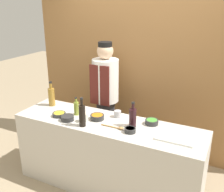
{
  "coord_description": "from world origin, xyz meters",
  "views": [
    {
      "loc": [
        1.25,
        -2.41,
        2.19
      ],
      "look_at": [
        0.0,
        0.13,
        1.16
      ],
      "focal_mm": 42.0,
      "sensor_mm": 36.0,
      "label": 1
    }
  ],
  "objects_px": {
    "sauce_bowl_yellow": "(59,114)",
    "cup_steel": "(118,114)",
    "bottle_vinegar": "(52,96)",
    "bottle_oil": "(76,108)",
    "sauce_bowl_brown": "(67,118)",
    "bottle_wine": "(133,117)",
    "chef_center": "(105,98)",
    "wooden_spoon": "(116,127)",
    "sauce_bowl_red": "(130,130)",
    "cup_cream": "(84,118)",
    "sauce_bowl_orange": "(97,117)",
    "cutting_board": "(175,139)",
    "sauce_bowl_green": "(152,122)",
    "bottle_soy": "(82,115)"
  },
  "relations": [
    {
      "from": "sauce_bowl_yellow",
      "to": "bottle_oil",
      "type": "relative_size",
      "value": 0.7
    },
    {
      "from": "sauce_bowl_yellow",
      "to": "cutting_board",
      "type": "height_order",
      "value": "sauce_bowl_yellow"
    },
    {
      "from": "cutting_board",
      "to": "cup_cream",
      "type": "xyz_separation_m",
      "value": [
        -1.03,
        -0.05,
        0.04
      ]
    },
    {
      "from": "bottle_soy",
      "to": "bottle_oil",
      "type": "distance_m",
      "value": 0.33
    },
    {
      "from": "sauce_bowl_green",
      "to": "cup_steel",
      "type": "height_order",
      "value": "cup_steel"
    },
    {
      "from": "bottle_wine",
      "to": "cup_cream",
      "type": "distance_m",
      "value": 0.56
    },
    {
      "from": "sauce_bowl_green",
      "to": "cup_cream",
      "type": "height_order",
      "value": "cup_cream"
    },
    {
      "from": "cutting_board",
      "to": "wooden_spoon",
      "type": "height_order",
      "value": "wooden_spoon"
    },
    {
      "from": "bottle_wine",
      "to": "cup_steel",
      "type": "distance_m",
      "value": 0.3
    },
    {
      "from": "cup_cream",
      "to": "sauce_bowl_red",
      "type": "bearing_deg",
      "value": -0.61
    },
    {
      "from": "sauce_bowl_brown",
      "to": "bottle_wine",
      "type": "distance_m",
      "value": 0.76
    },
    {
      "from": "sauce_bowl_green",
      "to": "sauce_bowl_red",
      "type": "bearing_deg",
      "value": -116.59
    },
    {
      "from": "sauce_bowl_green",
      "to": "bottle_wine",
      "type": "relative_size",
      "value": 0.52
    },
    {
      "from": "sauce_bowl_green",
      "to": "sauce_bowl_brown",
      "type": "relative_size",
      "value": 0.99
    },
    {
      "from": "cup_steel",
      "to": "chef_center",
      "type": "bearing_deg",
      "value": 131.97
    },
    {
      "from": "cup_cream",
      "to": "wooden_spoon",
      "type": "bearing_deg",
      "value": 1.32
    },
    {
      "from": "sauce_bowl_yellow",
      "to": "cup_steel",
      "type": "bearing_deg",
      "value": 24.05
    },
    {
      "from": "bottle_oil",
      "to": "cup_cream",
      "type": "xyz_separation_m",
      "value": [
        0.19,
        -0.13,
        -0.04
      ]
    },
    {
      "from": "sauce_bowl_orange",
      "to": "chef_center",
      "type": "bearing_deg",
      "value": 108.98
    },
    {
      "from": "sauce_bowl_orange",
      "to": "sauce_bowl_yellow",
      "type": "bearing_deg",
      "value": -164.99
    },
    {
      "from": "chef_center",
      "to": "sauce_bowl_green",
      "type": "bearing_deg",
      "value": -28.27
    },
    {
      "from": "bottle_oil",
      "to": "sauce_bowl_yellow",
      "type": "bearing_deg",
      "value": -141.94
    },
    {
      "from": "bottle_vinegar",
      "to": "bottle_oil",
      "type": "bearing_deg",
      "value": -13.09
    },
    {
      "from": "cutting_board",
      "to": "bottle_wine",
      "type": "bearing_deg",
      "value": 169.52
    },
    {
      "from": "sauce_bowl_red",
      "to": "sauce_bowl_brown",
      "type": "bearing_deg",
      "value": -176.17
    },
    {
      "from": "sauce_bowl_red",
      "to": "cutting_board",
      "type": "distance_m",
      "value": 0.47
    },
    {
      "from": "sauce_bowl_orange",
      "to": "sauce_bowl_green",
      "type": "bearing_deg",
      "value": 14.72
    },
    {
      "from": "sauce_bowl_green",
      "to": "sauce_bowl_yellow",
      "type": "distance_m",
      "value": 1.11
    },
    {
      "from": "chef_center",
      "to": "bottle_soy",
      "type": "bearing_deg",
      "value": -80.06
    },
    {
      "from": "sauce_bowl_red",
      "to": "chef_center",
      "type": "bearing_deg",
      "value": 132.86
    },
    {
      "from": "sauce_bowl_green",
      "to": "sauce_bowl_orange",
      "type": "bearing_deg",
      "value": -165.28
    },
    {
      "from": "cup_steel",
      "to": "chef_center",
      "type": "relative_size",
      "value": 0.05
    },
    {
      "from": "bottle_vinegar",
      "to": "cup_steel",
      "type": "relative_size",
      "value": 3.97
    },
    {
      "from": "cutting_board",
      "to": "bottle_soy",
      "type": "height_order",
      "value": "bottle_soy"
    },
    {
      "from": "sauce_bowl_red",
      "to": "bottle_soy",
      "type": "bearing_deg",
      "value": -169.94
    },
    {
      "from": "cutting_board",
      "to": "wooden_spoon",
      "type": "xyz_separation_m",
      "value": [
        -0.63,
        -0.04,
        0.0
      ]
    },
    {
      "from": "wooden_spoon",
      "to": "sauce_bowl_red",
      "type": "bearing_deg",
      "value": -5.12
    },
    {
      "from": "cup_cream",
      "to": "wooden_spoon",
      "type": "relative_size",
      "value": 0.37
    },
    {
      "from": "sauce_bowl_yellow",
      "to": "bottle_soy",
      "type": "xyz_separation_m",
      "value": [
        0.4,
        -0.1,
        0.11
      ]
    },
    {
      "from": "sauce_bowl_yellow",
      "to": "cup_steel",
      "type": "xyz_separation_m",
      "value": [
        0.64,
        0.29,
        0.02
      ]
    },
    {
      "from": "sauce_bowl_brown",
      "to": "cup_steel",
      "type": "height_order",
      "value": "cup_steel"
    },
    {
      "from": "cup_steel",
      "to": "chef_center",
      "type": "height_order",
      "value": "chef_center"
    },
    {
      "from": "cup_cream",
      "to": "chef_center",
      "type": "distance_m",
      "value": 0.73
    },
    {
      "from": "bottle_soy",
      "to": "bottle_oil",
      "type": "xyz_separation_m",
      "value": [
        -0.23,
        0.23,
        -0.04
      ]
    },
    {
      "from": "sauce_bowl_yellow",
      "to": "cup_steel",
      "type": "height_order",
      "value": "cup_steel"
    },
    {
      "from": "sauce_bowl_yellow",
      "to": "sauce_bowl_red",
      "type": "bearing_deg",
      "value": -0.22
    },
    {
      "from": "bottle_wine",
      "to": "wooden_spoon",
      "type": "bearing_deg",
      "value": -137.52
    },
    {
      "from": "sauce_bowl_green",
      "to": "wooden_spoon",
      "type": "distance_m",
      "value": 0.42
    },
    {
      "from": "sauce_bowl_yellow",
      "to": "sauce_bowl_green",
      "type": "bearing_deg",
      "value": 14.84
    },
    {
      "from": "bottle_wine",
      "to": "cup_cream",
      "type": "height_order",
      "value": "bottle_wine"
    }
  ]
}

